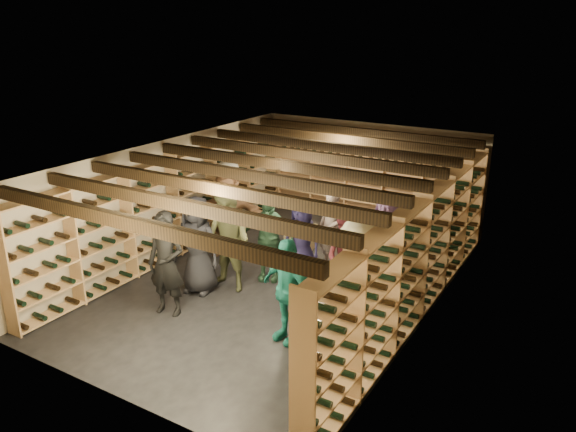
# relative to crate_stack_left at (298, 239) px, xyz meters

# --- Properties ---
(ground) EXTENTS (8.00, 8.00, 0.00)m
(ground) POSITION_rel_crate_stack_left_xyz_m (0.39, -1.30, -0.34)
(ground) COLOR black
(ground) RESTS_ON ground
(walls) EXTENTS (5.52, 8.02, 2.40)m
(walls) POSITION_rel_crate_stack_left_xyz_m (0.39, -1.30, 0.86)
(walls) COLOR tan
(walls) RESTS_ON ground
(ceiling) EXTENTS (5.50, 8.00, 0.01)m
(ceiling) POSITION_rel_crate_stack_left_xyz_m (0.39, -1.30, 2.06)
(ceiling) COLOR beige
(ceiling) RESTS_ON walls
(ceiling_joists) EXTENTS (5.40, 7.12, 0.18)m
(ceiling_joists) POSITION_rel_crate_stack_left_xyz_m (0.39, -1.30, 1.92)
(ceiling_joists) COLOR black
(ceiling_joists) RESTS_ON ground
(wine_rack_left) EXTENTS (0.32, 7.50, 2.15)m
(wine_rack_left) POSITION_rel_crate_stack_left_xyz_m (-2.18, -1.30, 0.74)
(wine_rack_left) COLOR #AA7F53
(wine_rack_left) RESTS_ON ground
(wine_rack_right) EXTENTS (0.32, 7.50, 2.15)m
(wine_rack_right) POSITION_rel_crate_stack_left_xyz_m (2.96, -1.30, 0.74)
(wine_rack_right) COLOR #AA7F53
(wine_rack_right) RESTS_ON ground
(wine_rack_back) EXTENTS (4.70, 0.30, 2.15)m
(wine_rack_back) POSITION_rel_crate_stack_left_xyz_m (0.39, 2.53, 0.73)
(wine_rack_back) COLOR #AA7F53
(wine_rack_back) RESTS_ON ground
(crate_stack_left) EXTENTS (0.51, 0.34, 0.68)m
(crate_stack_left) POSITION_rel_crate_stack_left_xyz_m (0.00, 0.00, 0.00)
(crate_stack_left) COLOR tan
(crate_stack_left) RESTS_ON ground
(crate_stack_right) EXTENTS (0.57, 0.45, 0.51)m
(crate_stack_right) POSITION_rel_crate_stack_left_xyz_m (-0.08, 0.37, -0.08)
(crate_stack_right) COLOR tan
(crate_stack_right) RESTS_ON ground
(crate_loose) EXTENTS (0.55, 0.42, 0.17)m
(crate_loose) POSITION_rel_crate_stack_left_xyz_m (2.20, 1.60, -0.25)
(crate_loose) COLOR tan
(crate_loose) RESTS_ON ground
(person_0) EXTENTS (0.96, 0.71, 1.79)m
(person_0) POSITION_rel_crate_stack_left_xyz_m (-0.70, -2.37, 0.55)
(person_0) COLOR black
(person_0) RESTS_ON ground
(person_1) EXTENTS (0.72, 0.54, 1.78)m
(person_1) POSITION_rel_crate_stack_left_xyz_m (-0.61, -3.25, 0.55)
(person_1) COLOR black
(person_1) RESTS_ON ground
(person_2) EXTENTS (0.94, 0.75, 1.85)m
(person_2) POSITION_rel_crate_stack_left_xyz_m (-0.27, -2.02, 0.59)
(person_2) COLOR #505333
(person_2) RESTS_ON ground
(person_3) EXTENTS (1.34, 1.07, 1.82)m
(person_3) POSITION_rel_crate_stack_left_xyz_m (2.24, -2.03, 0.57)
(person_3) COLOR beige
(person_3) RESTS_ON ground
(person_4) EXTENTS (1.04, 0.63, 1.66)m
(person_4) POSITION_rel_crate_stack_left_xyz_m (1.52, -2.95, 0.49)
(person_4) COLOR #186D60
(person_4) RESTS_ON ground
(person_5) EXTENTS (1.78, 1.02, 1.83)m
(person_5) POSITION_rel_crate_stack_left_xyz_m (-1.21, -0.78, 0.57)
(person_5) COLOR brown
(person_5) RESTS_ON ground
(person_6) EXTENTS (0.76, 0.50, 1.55)m
(person_6) POSITION_rel_crate_stack_left_xyz_m (0.61, -0.91, 0.44)
(person_6) COLOR #1E1A41
(person_6) RESTS_ON ground
(person_7) EXTENTS (0.73, 0.62, 1.71)m
(person_7) POSITION_rel_crate_stack_left_xyz_m (0.96, -0.41, 0.51)
(person_7) COLOR gray
(person_7) RESTS_ON ground
(person_8) EXTENTS (0.78, 0.61, 1.59)m
(person_8) POSITION_rel_crate_stack_left_xyz_m (1.78, -1.41, 0.46)
(person_8) COLOR #4E181F
(person_8) RESTS_ON ground
(person_9) EXTENTS (1.24, 0.80, 1.83)m
(person_9) POSITION_rel_crate_stack_left_xyz_m (-1.64, -0.16, 0.57)
(person_9) COLOR #B3B0A2
(person_9) RESTS_ON ground
(person_10) EXTENTS (1.05, 0.74, 1.66)m
(person_10) POSITION_rel_crate_stack_left_xyz_m (0.11, -1.31, 0.49)
(person_10) COLOR #24452F
(person_10) RESTS_ON ground
(person_11) EXTENTS (1.54, 0.56, 1.64)m
(person_11) POSITION_rel_crate_stack_left_xyz_m (1.91, 0.00, 0.48)
(person_11) COLOR #805991
(person_11) RESTS_ON ground
(person_12) EXTENTS (0.92, 0.77, 1.62)m
(person_12) POSITION_rel_crate_stack_left_xyz_m (2.57, 0.00, 0.47)
(person_12) COLOR #35363A
(person_12) RESTS_ON ground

